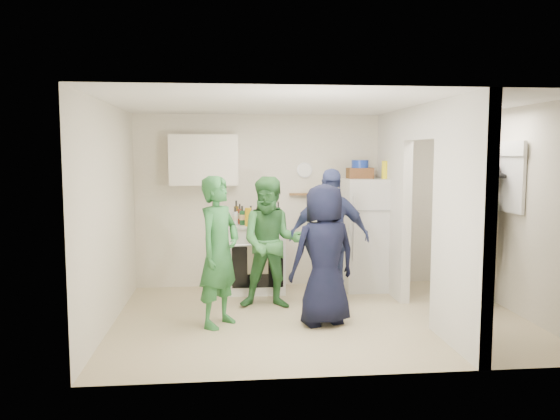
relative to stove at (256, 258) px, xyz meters
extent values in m
plane|color=tan|center=(0.68, -1.37, -0.48)|extent=(4.80, 4.80, 0.00)
plane|color=silver|center=(0.68, 0.33, 0.77)|extent=(4.80, 0.00, 4.80)
plane|color=silver|center=(0.68, -3.07, 0.77)|extent=(4.80, 0.00, 4.80)
plane|color=silver|center=(-1.72, -1.37, 0.77)|extent=(0.00, 3.40, 3.40)
plane|color=silver|center=(3.08, -1.37, 0.77)|extent=(0.00, 3.40, 3.40)
plane|color=white|center=(0.68, -1.37, 2.02)|extent=(4.80, 4.80, 0.00)
cube|color=silver|center=(1.88, -0.27, 0.77)|extent=(0.12, 1.20, 2.50)
cube|color=silver|center=(1.88, -2.47, 0.77)|extent=(0.12, 1.20, 2.50)
cube|color=silver|center=(1.88, -1.37, 1.82)|extent=(0.12, 1.00, 0.40)
cube|color=white|center=(0.00, 0.00, 0.00)|extent=(0.80, 0.67, 0.96)
cube|color=silver|center=(-0.72, 0.15, 1.37)|extent=(0.95, 0.34, 0.70)
cube|color=silver|center=(1.58, -0.03, 0.32)|extent=(0.65, 0.63, 1.59)
cube|color=brown|center=(1.48, 0.02, 1.18)|extent=(0.35, 0.25, 0.15)
cylinder|color=#163099|center=(1.48, 0.02, 1.31)|extent=(0.24, 0.24, 0.11)
cylinder|color=#FFEF15|center=(1.80, -0.13, 1.23)|extent=(0.09, 0.09, 0.25)
cylinder|color=white|center=(0.73, 0.31, 1.22)|extent=(0.22, 0.02, 0.22)
cube|color=olive|center=(0.68, 0.28, 0.87)|extent=(0.35, 0.08, 0.03)
cube|color=black|center=(3.06, -1.17, 1.17)|extent=(0.03, 0.70, 0.80)
cube|color=white|center=(3.05, -1.17, 1.17)|extent=(0.04, 0.76, 0.86)
cube|color=white|center=(3.02, -1.17, 1.52)|extent=(0.04, 0.82, 0.18)
cylinder|color=gold|center=(-0.12, -0.22, 0.60)|extent=(0.09, 0.09, 0.25)
cylinder|color=#C10C37|center=(0.22, -0.20, 0.54)|extent=(0.09, 0.09, 0.12)
imported|color=#2E743B|center=(-0.50, -1.52, 0.37)|extent=(0.68, 0.74, 1.69)
imported|color=#388047|center=(0.14, -0.86, 0.35)|extent=(0.87, 0.71, 1.66)
imported|color=navy|center=(0.89, -0.80, 0.40)|extent=(1.04, 0.47, 1.75)
imported|color=black|center=(0.68, -1.60, 0.32)|extent=(0.90, 0.71, 1.60)
imported|color=black|center=(2.75, -0.99, 0.48)|extent=(1.08, 1.40, 1.91)
cylinder|color=brown|center=(-0.27, 0.13, 0.64)|extent=(0.07, 0.07, 0.32)
cylinder|color=#1B532A|center=(-0.20, -0.07, 0.61)|extent=(0.08, 0.08, 0.26)
cylinder|color=silver|center=(-0.06, 0.16, 0.60)|extent=(0.07, 0.07, 0.24)
cylinder|color=brown|center=(0.02, -0.04, 0.60)|extent=(0.06, 0.06, 0.25)
cylinder|color=silver|center=(0.08, 0.19, 0.63)|extent=(0.07, 0.07, 0.30)
cylinder|color=#133420|center=(0.18, 0.02, 0.60)|extent=(0.08, 0.08, 0.25)
cylinder|color=#996032|center=(0.25, 0.16, 0.60)|extent=(0.06, 0.06, 0.25)
cylinder|color=silver|center=(-0.29, -0.10, 0.60)|extent=(0.07, 0.07, 0.25)
cylinder|color=#56350E|center=(0.05, 0.12, 0.62)|extent=(0.07, 0.07, 0.29)
cylinder|color=#1A4E24|center=(0.30, -0.11, 0.64)|extent=(0.06, 0.06, 0.32)
cylinder|color=maroon|center=(-0.23, 0.06, 0.62)|extent=(0.06, 0.06, 0.28)
camera|label=1|loc=(-0.42, -7.58, 1.46)|focal=35.00mm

